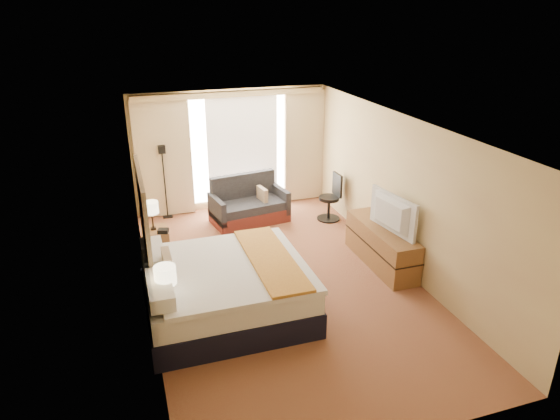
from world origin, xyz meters
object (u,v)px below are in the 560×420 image
object	(u,v)px
media_dresser	(381,246)
loveseat	(249,207)
television	(387,214)
lamp_left	(165,276)
bed	(225,289)
lamp_right	(151,208)
desk_chair	(331,199)
nightstand_right	(156,244)
floor_lamp	(163,167)
nightstand_left	(173,322)

from	to	relation	value
media_dresser	loveseat	size ratio (longest dim) A/B	1.10
television	lamp_left	bearing A→B (deg)	95.06
media_dresser	bed	xyz separation A→B (m)	(-2.89, -0.65, 0.06)
media_dresser	lamp_right	world-z (taller)	lamp_right
loveseat	lamp_left	size ratio (longest dim) A/B	2.75
desk_chair	nightstand_right	bearing A→B (deg)	-171.05
floor_lamp	lamp_left	xyz separation A→B (m)	(-0.43, -4.38, -0.10)
television	bed	bearing A→B (deg)	90.63
nightstand_right	floor_lamp	xyz separation A→B (m)	(0.39, 1.85, 0.84)
floor_lamp	desk_chair	xyz separation A→B (m)	(3.28, -1.20, -0.67)
lamp_left	lamp_right	world-z (taller)	lamp_left
floor_lamp	loveseat	bearing A→B (deg)	-25.05
media_dresser	lamp_right	distance (m)	4.04
media_dresser	desk_chair	xyz separation A→B (m)	(-0.03, 2.10, 0.09)
floor_lamp	lamp_left	size ratio (longest dim) A/B	2.63
floor_lamp	lamp_right	bearing A→B (deg)	-102.51
nightstand_left	nightstand_right	bearing A→B (deg)	90.00
nightstand_left	loveseat	distance (m)	4.12
floor_lamp	desk_chair	world-z (taller)	floor_lamp
nightstand_right	media_dresser	distance (m)	3.97
media_dresser	lamp_left	world-z (taller)	lamp_left
media_dresser	lamp_left	size ratio (longest dim) A/B	3.01
floor_lamp	desk_chair	size ratio (longest dim) A/B	1.58
desk_chair	television	size ratio (longest dim) A/B	0.88
nightstand_left	television	bearing A→B (deg)	13.22
television	loveseat	bearing A→B (deg)	22.57
lamp_left	lamp_right	distance (m)	2.56
media_dresser	lamp_right	xyz separation A→B (m)	(-3.72, 1.47, 0.60)
bed	nightstand_right	bearing A→B (deg)	111.04
loveseat	floor_lamp	size ratio (longest dim) A/B	1.04
bed	nightstand_left	bearing A→B (deg)	-153.66
lamp_right	lamp_left	bearing A→B (deg)	-90.64
nightstand_right	bed	bearing A→B (deg)	-68.96
loveseat	television	distance (m)	3.28
lamp_right	loveseat	bearing A→B (deg)	28.18
desk_chair	lamp_right	distance (m)	3.78
lamp_right	television	world-z (taller)	television
floor_lamp	lamp_right	xyz separation A→B (m)	(-0.41, -1.83, -0.16)
nightstand_left	lamp_right	distance (m)	2.61
media_dresser	lamp_left	xyz separation A→B (m)	(-3.74, -1.08, 0.66)
lamp_right	media_dresser	bearing A→B (deg)	-21.58
nightstand_right	media_dresser	size ratio (longest dim) A/B	0.31
desk_chair	television	bearing A→B (deg)	-91.68
desk_chair	lamp_right	size ratio (longest dim) A/B	1.91
nightstand_left	floor_lamp	world-z (taller)	floor_lamp
nightstand_right	media_dresser	world-z (taller)	media_dresser
media_dresser	floor_lamp	distance (m)	4.74
nightstand_right	bed	distance (m)	2.25
bed	lamp_right	distance (m)	2.34
nightstand_right	floor_lamp	distance (m)	2.07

